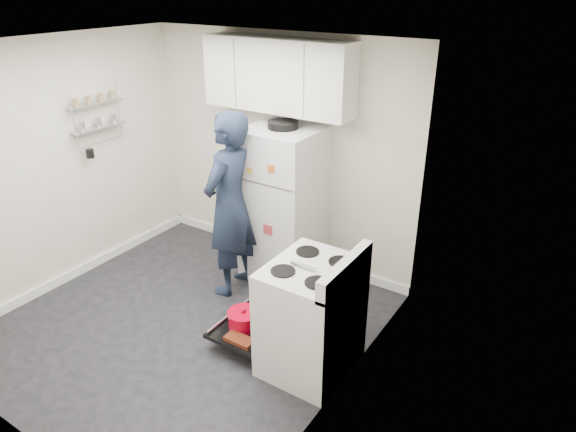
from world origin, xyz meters
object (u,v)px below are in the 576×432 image
Objects in this scene: electric_range at (310,318)px; refrigerator at (283,205)px; open_oven_door at (249,323)px; person at (230,205)px.

electric_range is 1.52m from refrigerator.
refrigerator reaches higher than electric_range.
electric_range is at bearing -48.17° from refrigerator.
electric_range reaches higher than open_oven_door.
refrigerator is (-0.38, 1.12, 0.64)m from open_oven_door.
refrigerator is at bearing 131.83° from electric_range.
person is (-0.67, 0.61, 0.75)m from open_oven_door.
electric_range is 0.64× the size of refrigerator.
electric_range is 1.57× the size of open_oven_door.
electric_range is at bearing 60.56° from person.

